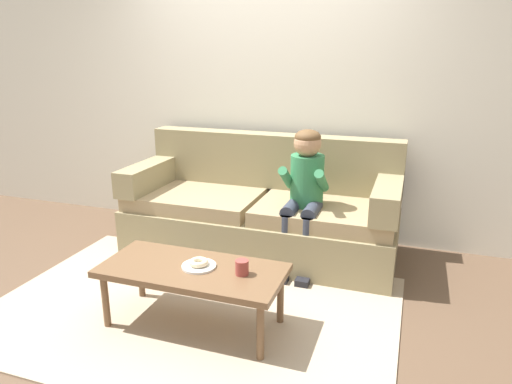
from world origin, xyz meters
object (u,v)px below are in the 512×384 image
(coffee_table, at_px, (193,274))
(toy_controller, at_px, (177,282))
(person_child, at_px, (304,187))
(donut, at_px, (199,262))
(couch, at_px, (262,212))
(mug, at_px, (242,267))

(coffee_table, xyz_separation_m, toy_controller, (-0.36, 0.44, -0.33))
(person_child, distance_m, donut, 1.13)
(couch, distance_m, person_child, 0.56)
(person_child, xyz_separation_m, toy_controller, (-0.80, -0.60, -0.65))
(couch, distance_m, toy_controller, 0.96)
(coffee_table, xyz_separation_m, person_child, (0.45, 1.04, 0.31))
(donut, relative_size, mug, 1.33)
(couch, height_order, coffee_table, couch)
(donut, height_order, toy_controller, donut)
(coffee_table, height_order, mug, mug)
(toy_controller, bearing_deg, mug, -23.77)
(couch, distance_m, donut, 1.23)
(couch, bearing_deg, person_child, -27.09)
(person_child, relative_size, mug, 12.24)
(mug, bearing_deg, coffee_table, -177.68)
(coffee_table, bearing_deg, toy_controller, 129.30)
(mug, bearing_deg, toy_controller, 147.99)
(couch, xyz_separation_m, donut, (0.00, -1.23, 0.09))
(couch, relative_size, mug, 24.99)
(coffee_table, xyz_separation_m, donut, (0.04, 0.02, 0.07))
(coffee_table, relative_size, toy_controller, 5.00)
(couch, relative_size, donut, 18.74)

